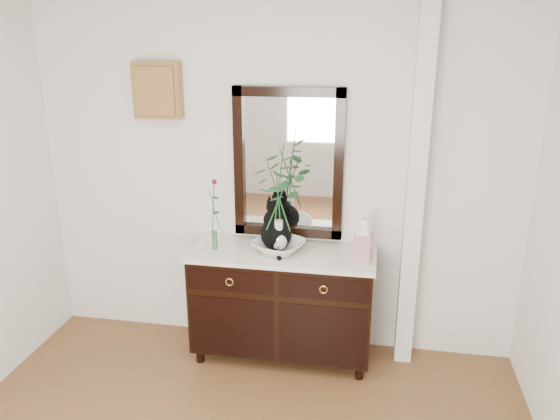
% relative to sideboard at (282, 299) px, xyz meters
% --- Properties ---
extents(wall_back, '(3.60, 0.04, 2.70)m').
position_rel_sideboard_xyz_m(wall_back, '(-0.10, 0.25, 0.88)').
color(wall_back, silver).
rests_on(wall_back, ground).
extents(pilaster, '(0.12, 0.20, 2.70)m').
position_rel_sideboard_xyz_m(pilaster, '(0.90, 0.17, 0.88)').
color(pilaster, silver).
rests_on(pilaster, ground).
extents(sideboard, '(1.33, 0.52, 0.82)m').
position_rel_sideboard_xyz_m(sideboard, '(0.00, 0.00, 0.00)').
color(sideboard, black).
rests_on(sideboard, ground).
extents(wall_mirror, '(0.80, 0.06, 1.10)m').
position_rel_sideboard_xyz_m(wall_mirror, '(-0.00, 0.24, 0.97)').
color(wall_mirror, black).
rests_on(wall_mirror, wall_back).
extents(key_cabinet, '(0.35, 0.10, 0.40)m').
position_rel_sideboard_xyz_m(key_cabinet, '(-0.95, 0.21, 1.48)').
color(key_cabinet, brown).
rests_on(key_cabinet, wall_back).
extents(cat, '(0.35, 0.38, 0.36)m').
position_rel_sideboard_xyz_m(cat, '(-0.06, 0.07, 0.56)').
color(cat, black).
rests_on(cat, sideboard).
extents(lotus_bowl, '(0.45, 0.45, 0.09)m').
position_rel_sideboard_xyz_m(lotus_bowl, '(-0.03, -0.01, 0.42)').
color(lotus_bowl, white).
rests_on(lotus_bowl, sideboard).
extents(vase_branches, '(0.44, 0.44, 0.78)m').
position_rel_sideboard_xyz_m(vase_branches, '(-0.03, -0.01, 0.78)').
color(vase_branches, silver).
rests_on(vase_branches, lotus_bowl).
extents(bud_vase_rose, '(0.08, 0.08, 0.53)m').
position_rel_sideboard_xyz_m(bud_vase_rose, '(-0.49, -0.03, 0.64)').
color(bud_vase_rose, '#336B3F').
rests_on(bud_vase_rose, sideboard).
extents(ginger_jar, '(0.14, 0.14, 0.32)m').
position_rel_sideboard_xyz_m(ginger_jar, '(0.57, -0.05, 0.53)').
color(ginger_jar, silver).
rests_on(ginger_jar, sideboard).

